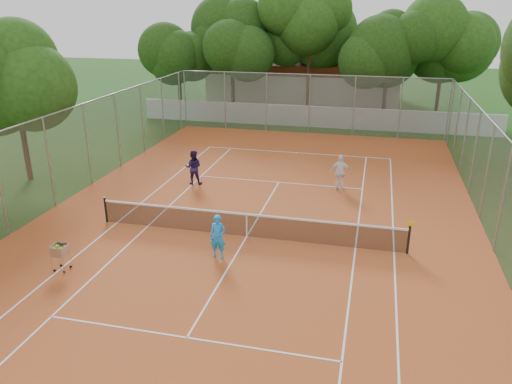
% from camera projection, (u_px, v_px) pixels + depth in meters
% --- Properties ---
extents(ground, '(120.00, 120.00, 0.00)m').
position_uv_depth(ground, '(247.00, 237.00, 19.17)').
color(ground, '#183C10').
rests_on(ground, ground).
extents(court_pad, '(18.00, 34.00, 0.02)m').
position_uv_depth(court_pad, '(247.00, 237.00, 19.17)').
color(court_pad, '#AD4F21').
rests_on(court_pad, ground).
extents(court_lines, '(10.98, 23.78, 0.01)m').
position_uv_depth(court_lines, '(247.00, 236.00, 19.17)').
color(court_lines, white).
rests_on(court_lines, court_pad).
extents(tennis_net, '(11.88, 0.10, 0.98)m').
position_uv_depth(tennis_net, '(247.00, 225.00, 18.99)').
color(tennis_net, black).
rests_on(tennis_net, court_pad).
extents(perimeter_fence, '(18.00, 34.00, 4.00)m').
position_uv_depth(perimeter_fence, '(247.00, 188.00, 18.47)').
color(perimeter_fence, slate).
rests_on(perimeter_fence, ground).
extents(boundary_wall, '(26.00, 0.30, 1.50)m').
position_uv_depth(boundary_wall, '(312.00, 117.00, 36.19)').
color(boundary_wall, silver).
rests_on(boundary_wall, ground).
extents(clubhouse, '(16.40, 9.00, 4.40)m').
position_uv_depth(clubhouse, '(306.00, 77.00, 45.21)').
color(clubhouse, beige).
rests_on(clubhouse, ground).
extents(tropical_trees, '(29.00, 19.00, 10.00)m').
position_uv_depth(tropical_trees, '(320.00, 52.00, 37.42)').
color(tropical_trees, black).
rests_on(tropical_trees, ground).
extents(player_near, '(0.58, 0.38, 1.58)m').
position_uv_depth(player_near, '(218.00, 237.00, 17.35)').
color(player_near, '#1C91F2').
rests_on(player_near, court_pad).
extents(player_far_left, '(0.94, 0.79, 1.71)m').
position_uv_depth(player_far_left, '(193.00, 167.00, 24.51)').
color(player_far_left, '#231746').
rests_on(player_far_left, court_pad).
extents(player_far_right, '(1.04, 0.49, 1.74)m').
position_uv_depth(player_far_right, '(340.00, 172.00, 23.73)').
color(player_far_right, white).
rests_on(player_far_right, court_pad).
extents(ball_hopper, '(0.63, 0.63, 1.00)m').
position_uv_depth(ball_hopper, '(61.00, 257.00, 16.57)').
color(ball_hopper, '#B0AFB6').
rests_on(ball_hopper, court_pad).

